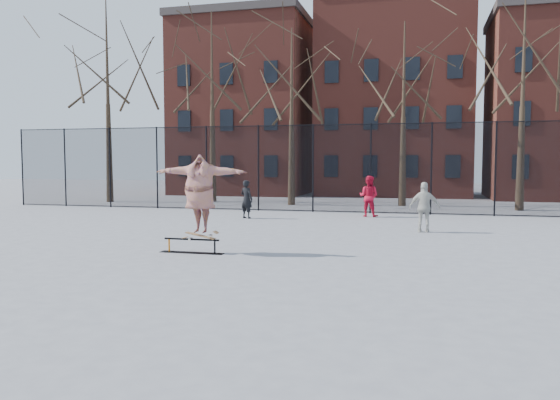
% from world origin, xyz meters
% --- Properties ---
extents(ground, '(100.00, 100.00, 0.00)m').
position_xyz_m(ground, '(0.00, 0.00, 0.00)').
color(ground, slate).
extents(skate_rail, '(1.68, 0.26, 0.37)m').
position_xyz_m(skate_rail, '(-2.21, 1.20, 0.14)').
color(skate_rail, black).
rests_on(skate_rail, ground).
extents(skateboard, '(0.83, 0.20, 0.10)m').
position_xyz_m(skateboard, '(-1.97, 1.20, 0.42)').
color(skateboard, brown).
rests_on(skateboard, skate_rail).
extents(skater, '(2.42, 0.73, 1.95)m').
position_xyz_m(skater, '(-1.97, 1.20, 1.45)').
color(skater, '#4B3E9B').
rests_on(skater, skateboard).
extents(bystander_black, '(0.67, 0.56, 1.56)m').
position_xyz_m(bystander_black, '(-3.47, 9.57, 0.78)').
color(bystander_black, black).
rests_on(bystander_black, ground).
extents(bystander_red, '(0.96, 0.83, 1.71)m').
position_xyz_m(bystander_red, '(1.28, 11.47, 0.86)').
color(bystander_red, red).
rests_on(bystander_red, ground).
extents(bystander_white, '(0.97, 0.42, 1.64)m').
position_xyz_m(bystander_white, '(3.50, 6.86, 0.82)').
color(bystander_white, beige).
rests_on(bystander_white, ground).
extents(fence, '(34.03, 0.07, 4.00)m').
position_xyz_m(fence, '(-0.01, 13.00, 2.05)').
color(fence, black).
rests_on(fence, ground).
extents(tree_row, '(33.66, 7.46, 10.67)m').
position_xyz_m(tree_row, '(-0.25, 17.15, 7.36)').
color(tree_row, black).
rests_on(tree_row, ground).
extents(rowhouses, '(29.00, 7.00, 13.00)m').
position_xyz_m(rowhouses, '(0.72, 26.00, 6.06)').
color(rowhouses, maroon).
rests_on(rowhouses, ground).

